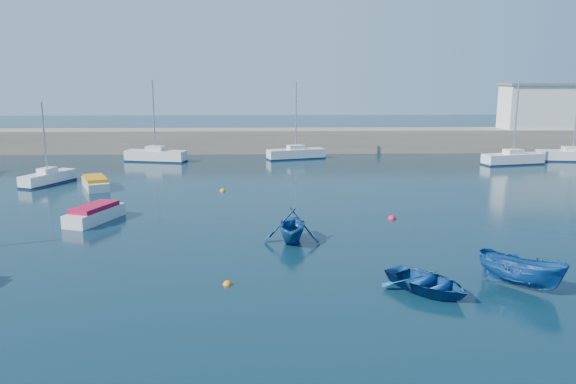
{
  "coord_description": "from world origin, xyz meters",
  "views": [
    {
      "loc": [
        -2.22,
        -19.23,
        8.58
      ],
      "look_at": [
        -1.18,
        14.69,
        1.6
      ],
      "focal_mm": 35.0,
      "sensor_mm": 36.0,
      "label": 1
    }
  ],
  "objects_px": {
    "sailboat_5": "(156,155)",
    "sailboat_7": "(513,158)",
    "sailboat_8": "(572,155)",
    "dinghy_left": "(292,225)",
    "motorboat_1": "(95,214)",
    "harbor_office": "(546,107)",
    "sailboat_6": "(296,153)",
    "motorboat_2": "(95,183)",
    "dinghy_right": "(521,271)",
    "sailboat_3": "(48,178)",
    "dinghy_center": "(427,283)"
  },
  "relations": [
    {
      "from": "sailboat_5",
      "to": "sailboat_7",
      "type": "distance_m",
      "value": 36.17
    },
    {
      "from": "sailboat_8",
      "to": "dinghy_left",
      "type": "distance_m",
      "value": 41.4
    },
    {
      "from": "dinghy_left",
      "to": "motorboat_1",
      "type": "bearing_deg",
      "value": 164.51
    },
    {
      "from": "harbor_office",
      "to": "sailboat_8",
      "type": "relative_size",
      "value": 1.12
    },
    {
      "from": "sailboat_6",
      "to": "sailboat_7",
      "type": "relative_size",
      "value": 0.99
    },
    {
      "from": "motorboat_2",
      "to": "dinghy_left",
      "type": "distance_m",
      "value": 21.22
    },
    {
      "from": "dinghy_right",
      "to": "motorboat_2",
      "type": "bearing_deg",
      "value": 93.21
    },
    {
      "from": "sailboat_7",
      "to": "dinghy_right",
      "type": "xyz_separation_m",
      "value": [
        -13.87,
        -33.05,
        0.12
      ]
    },
    {
      "from": "sailboat_3",
      "to": "sailboat_6",
      "type": "bearing_deg",
      "value": 56.23
    },
    {
      "from": "motorboat_1",
      "to": "harbor_office",
      "type": "bearing_deg",
      "value": 56.74
    },
    {
      "from": "sailboat_5",
      "to": "motorboat_2",
      "type": "bearing_deg",
      "value": -174.58
    },
    {
      "from": "sailboat_3",
      "to": "sailboat_5",
      "type": "distance_m",
      "value": 13.85
    },
    {
      "from": "sailboat_7",
      "to": "sailboat_8",
      "type": "distance_m",
      "value": 7.51
    },
    {
      "from": "harbor_office",
      "to": "sailboat_3",
      "type": "relative_size",
      "value": 1.5
    },
    {
      "from": "motorboat_1",
      "to": "motorboat_2",
      "type": "bearing_deg",
      "value": 126.74
    },
    {
      "from": "motorboat_1",
      "to": "dinghy_center",
      "type": "height_order",
      "value": "motorboat_1"
    },
    {
      "from": "sailboat_6",
      "to": "dinghy_center",
      "type": "bearing_deg",
      "value": 168.15
    },
    {
      "from": "motorboat_1",
      "to": "dinghy_right",
      "type": "xyz_separation_m",
      "value": [
        20.93,
        -11.56,
        0.23
      ]
    },
    {
      "from": "motorboat_1",
      "to": "dinghy_center",
      "type": "relative_size",
      "value": 1.17
    },
    {
      "from": "sailboat_3",
      "to": "motorboat_1",
      "type": "distance_m",
      "value": 14.37
    },
    {
      "from": "harbor_office",
      "to": "dinghy_left",
      "type": "distance_m",
      "value": 48.25
    },
    {
      "from": "harbor_office",
      "to": "sailboat_8",
      "type": "height_order",
      "value": "sailboat_8"
    },
    {
      "from": "sailboat_5",
      "to": "sailboat_6",
      "type": "height_order",
      "value": "sailboat_5"
    },
    {
      "from": "motorboat_2",
      "to": "dinghy_center",
      "type": "height_order",
      "value": "motorboat_2"
    },
    {
      "from": "harbor_office",
      "to": "sailboat_5",
      "type": "relative_size",
      "value": 1.2
    },
    {
      "from": "sailboat_6",
      "to": "sailboat_7",
      "type": "distance_m",
      "value": 21.95
    },
    {
      "from": "dinghy_right",
      "to": "sailboat_7",
      "type": "bearing_deg",
      "value": 22.9
    },
    {
      "from": "sailboat_6",
      "to": "motorboat_2",
      "type": "relative_size",
      "value": 1.73
    },
    {
      "from": "sailboat_7",
      "to": "dinghy_center",
      "type": "relative_size",
      "value": 2.15
    },
    {
      "from": "sailboat_3",
      "to": "sailboat_8",
      "type": "distance_m",
      "value": 50.78
    },
    {
      "from": "sailboat_6",
      "to": "motorboat_1",
      "type": "distance_m",
      "value": 29.22
    },
    {
      "from": "harbor_office",
      "to": "motorboat_1",
      "type": "relative_size",
      "value": 2.25
    },
    {
      "from": "sailboat_6",
      "to": "dinghy_left",
      "type": "relative_size",
      "value": 2.36
    },
    {
      "from": "sailboat_7",
      "to": "motorboat_2",
      "type": "distance_m",
      "value": 39.52
    },
    {
      "from": "sailboat_6",
      "to": "sailboat_7",
      "type": "height_order",
      "value": "sailboat_7"
    },
    {
      "from": "dinghy_right",
      "to": "sailboat_5",
      "type": "bearing_deg",
      "value": 77.16
    },
    {
      "from": "sailboat_6",
      "to": "motorboat_2",
      "type": "height_order",
      "value": "sailboat_6"
    },
    {
      "from": "dinghy_left",
      "to": "dinghy_right",
      "type": "bearing_deg",
      "value": -31.11
    },
    {
      "from": "sailboat_5",
      "to": "motorboat_1",
      "type": "relative_size",
      "value": 1.87
    },
    {
      "from": "sailboat_6",
      "to": "motorboat_1",
      "type": "height_order",
      "value": "sailboat_6"
    },
    {
      "from": "sailboat_3",
      "to": "sailboat_8",
      "type": "xyz_separation_m",
      "value": [
        49.48,
        11.41,
        0.05
      ]
    },
    {
      "from": "sailboat_3",
      "to": "dinghy_center",
      "type": "relative_size",
      "value": 1.76
    },
    {
      "from": "sailboat_5",
      "to": "motorboat_1",
      "type": "bearing_deg",
      "value": -164.01
    },
    {
      "from": "sailboat_7",
      "to": "dinghy_left",
      "type": "distance_m",
      "value": 34.83
    },
    {
      "from": "sailboat_7",
      "to": "dinghy_right",
      "type": "distance_m",
      "value": 35.84
    },
    {
      "from": "harbor_office",
      "to": "sailboat_7",
      "type": "bearing_deg",
      "value": -127.57
    },
    {
      "from": "harbor_office",
      "to": "sailboat_6",
      "type": "xyz_separation_m",
      "value": [
        -29.56,
        -6.0,
        -4.52
      ]
    },
    {
      "from": "sailboat_8",
      "to": "motorboat_1",
      "type": "relative_size",
      "value": 2.0
    },
    {
      "from": "harbor_office",
      "to": "sailboat_8",
      "type": "distance_m",
      "value": 9.52
    },
    {
      "from": "sailboat_5",
      "to": "sailboat_7",
      "type": "xyz_separation_m",
      "value": [
        36.04,
        -3.11,
        -0.04
      ]
    }
  ]
}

